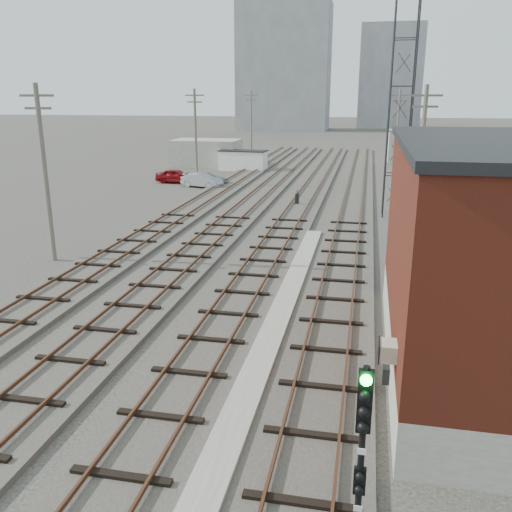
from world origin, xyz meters
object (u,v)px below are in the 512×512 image
(signal_mast, at_px, (361,452))
(car_red, at_px, (176,176))
(car_grey, at_px, (206,178))
(site_trailer, at_px, (243,160))
(switch_stand, at_px, (297,199))
(car_silver, at_px, (202,180))

(signal_mast, bearing_deg, car_red, 113.72)
(car_red, height_order, car_grey, car_red)
(site_trailer, xyz_separation_m, car_red, (-4.41, -10.54, -0.47))
(car_red, bearing_deg, site_trailer, -19.63)
(switch_stand, distance_m, site_trailer, 21.71)
(signal_mast, height_order, switch_stand, signal_mast)
(signal_mast, xyz_separation_m, car_silver, (-15.49, 40.77, -1.71))
(switch_stand, relative_size, car_silver, 0.29)
(car_grey, bearing_deg, switch_stand, -140.00)
(switch_stand, relative_size, site_trailer, 0.21)
(car_silver, bearing_deg, signal_mast, -143.80)
(signal_mast, bearing_deg, site_trailer, 105.10)
(signal_mast, distance_m, switch_stand, 34.03)
(signal_mast, height_order, car_grey, signal_mast)
(switch_stand, bearing_deg, car_red, 147.76)
(site_trailer, height_order, car_silver, site_trailer)
(car_red, distance_m, car_grey, 3.30)
(car_silver, relative_size, car_grey, 0.94)
(car_red, xyz_separation_m, car_grey, (3.26, -0.50, -0.07))
(site_trailer, bearing_deg, car_grey, -91.76)
(signal_mast, height_order, car_red, signal_mast)
(car_red, bearing_deg, car_grey, -95.65)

